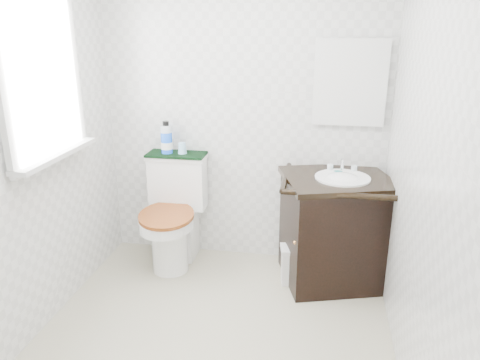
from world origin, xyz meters
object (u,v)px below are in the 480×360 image
(vanity, at_px, (335,227))
(cup, at_px, (182,148))
(toilet, at_px, (174,219))
(trash_bin, at_px, (294,264))
(mouthwash_bottle, at_px, (166,139))

(vanity, height_order, cup, cup)
(toilet, xyz_separation_m, trash_bin, (0.97, -0.16, -0.23))
(cup, bearing_deg, vanity, -8.88)
(vanity, xyz_separation_m, cup, (-1.21, 0.19, 0.49))
(cup, bearing_deg, trash_bin, -17.58)
(trash_bin, bearing_deg, vanity, 19.94)
(toilet, height_order, mouthwash_bottle, mouthwash_bottle)
(cup, bearing_deg, toilet, -111.16)
(trash_bin, height_order, cup, cup)
(mouthwash_bottle, bearing_deg, vanity, -7.80)
(vanity, distance_m, mouthwash_bottle, 1.46)
(vanity, height_order, trash_bin, vanity)
(vanity, bearing_deg, cup, 171.12)
(toilet, height_order, trash_bin, toilet)
(trash_bin, distance_m, mouthwash_bottle, 1.38)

